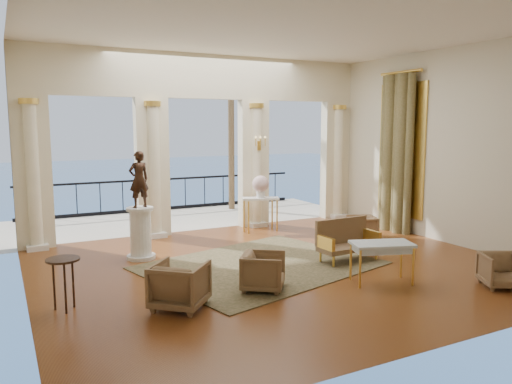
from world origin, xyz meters
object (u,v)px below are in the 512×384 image
game_table (382,247)px  console_table (261,203)px  armchair_d (180,283)px  side_table (63,266)px  armchair_a (263,270)px  armchair_c (362,227)px  statue (139,179)px  settee (346,240)px  pedestal (141,234)px  armchair_b (502,269)px

game_table → console_table: 4.71m
armchair_d → side_table: side_table is taller
armchair_a → armchair_c: bearing=-24.8°
statue → console_table: 3.76m
armchair_c → console_table: size_ratio=0.64×
settee → game_table: (-0.35, -1.45, 0.22)m
game_table → statue: 4.94m
armchair_a → settee: settee is taller
armchair_c → settee: size_ratio=0.49×
settee → game_table: 1.51m
settee → pedestal: pedestal is taller
armchair_a → pedestal: 3.19m
armchair_b → game_table: (-1.65, 1.14, 0.32)m
statue → side_table: 3.08m
armchair_c → side_table: 7.11m
armchair_c → armchair_a: bearing=-39.0°
armchair_d → game_table: 3.57m
side_table → armchair_b: bearing=-18.9°
armchair_a → armchair_d: size_ratio=0.90×
console_table → armchair_a: bearing=-94.0°
armchair_b → armchair_c: same height
pedestal → statue: statue is taller
armchair_c → pedestal: size_ratio=0.60×
statue → armchair_d: bearing=76.3°
armchair_a → console_table: 4.64m
settee → console_table: bearing=91.9°
settee → side_table: settee is taller
armchair_c → settee: 1.98m
game_table → side_table: size_ratio=1.48×
game_table → statue: bearing=152.7°
pedestal → statue: 1.13m
armchair_b → armchair_d: size_ratio=0.82×
settee → pedestal: bearing=148.6°
armchair_a → statue: statue is taller
armchair_b → console_table: 6.06m
console_table → armchair_d: bearing=-107.1°
armchair_b → pedestal: bearing=165.9°
statue → armchair_c: bearing=161.8°
armchair_c → console_table: bearing=-116.7°
settee → game_table: settee is taller
armchair_a → game_table: (2.02, -0.60, 0.29)m
armchair_b → pedestal: size_ratio=0.60×
armchair_b → armchair_d: (-5.18, 1.60, 0.07)m
game_table → armchair_b: bearing=-15.6°
armchair_a → statue: bearing=60.3°
settee → pedestal: 4.21m
pedestal → console_table: bearing=19.3°
armchair_a → console_table: size_ratio=0.70×
pedestal → settee: bearing=-29.1°
settee → armchair_b: bearing=-65.7°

